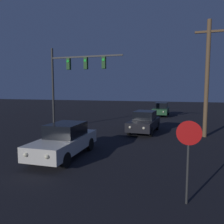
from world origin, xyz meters
TOP-DOWN VIEW (x-y plane):
  - car_near at (-1.41, 9.09)m, footprint 1.84×4.59m
  - car_mid at (1.39, 16.33)m, footprint 2.02×4.65m
  - car_far at (1.80, 27.38)m, footprint 1.83×4.59m
  - traffic_signal_mast at (-4.39, 15.72)m, footprint 6.04×0.30m
  - stop_sign at (4.15, 6.13)m, footprint 0.69×0.07m
  - utility_pole at (5.63, 15.87)m, footprint 1.77×0.28m

SIDE VIEW (x-z plane):
  - car_near at x=-1.41m, z-range 0.00..1.62m
  - car_mid at x=1.39m, z-range 0.00..1.62m
  - car_far at x=1.80m, z-range 0.00..1.62m
  - stop_sign at x=4.15m, z-range 0.47..2.88m
  - utility_pole at x=5.63m, z-range 0.17..8.02m
  - traffic_signal_mast at x=-4.39m, z-range 1.25..7.84m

